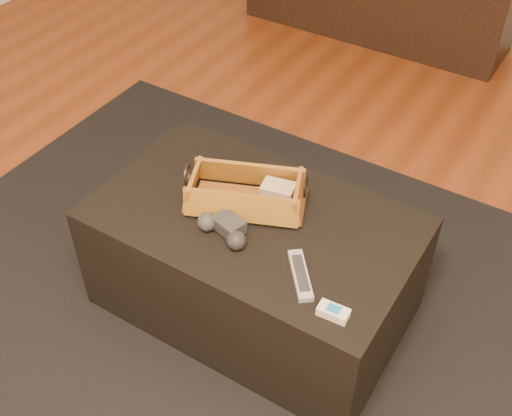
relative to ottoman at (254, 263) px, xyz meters
The scene contains 10 objects.
floor 0.46m from the ottoman, 110.55° to the right, with size 5.00×5.50×0.01m, color brown.
baseboard 2.37m from the ottoman, 93.41° to the left, with size 5.00×0.04×0.12m, color white.
area_rug 0.22m from the ottoman, 90.00° to the right, with size 2.60×2.00×0.01m, color black.
ottoman is the anchor object (origin of this frame).
tv_remote 0.24m from the ottoman, 167.60° to the left, with size 0.19×0.04×0.02m, color black.
cloth_bundle 0.27m from the ottoman, 73.50° to the left, with size 0.10×0.07×0.06m, color tan.
wicker_basket 0.26m from the ottoman, 146.52° to the left, with size 0.41×0.31×0.13m.
game_controller 0.27m from the ottoman, 103.93° to the right, with size 0.18×0.12×0.06m.
silver_remote 0.36m from the ottoman, 30.48° to the right, with size 0.15×0.17×0.02m.
cream_gadget 0.49m from the ottoman, 29.32° to the right, with size 0.09×0.05×0.03m.
Camera 1 is at (0.91, -0.84, 1.78)m, focal length 45.00 mm.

